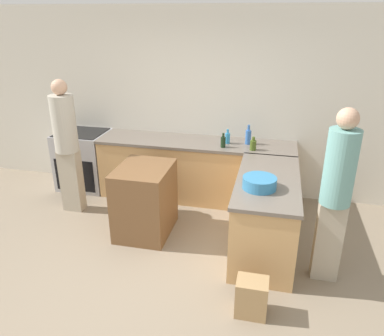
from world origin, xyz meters
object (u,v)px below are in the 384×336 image
object	(u,v)px
wine_bottle_dark	(223,142)
person_by_range	(67,142)
range_oven	(84,160)
olive_oil_bottle	(253,145)
person_at_peninsula	(336,191)
water_bottle_blue	(248,137)
dish_soap_bottle	(227,138)
mixing_bowl	(259,183)
island_table	(145,200)
paper_bag	(252,297)

from	to	relation	value
wine_bottle_dark	person_by_range	bearing A→B (deg)	-163.85
range_oven	olive_oil_bottle	xyz separation A→B (m)	(2.62, -0.19, 0.51)
person_by_range	person_at_peninsula	xyz separation A→B (m)	(3.30, -0.75, 0.00)
olive_oil_bottle	wine_bottle_dark	bearing A→B (deg)	177.21
olive_oil_bottle	water_bottle_blue	bearing A→B (deg)	110.51
person_by_range	person_at_peninsula	size ratio (longest dim) A/B	1.00
dish_soap_bottle	person_by_range	world-z (taller)	person_by_range
mixing_bowl	wine_bottle_dark	size ratio (longest dim) A/B	1.77
dish_soap_bottle	person_at_peninsula	distance (m)	1.97
island_table	dish_soap_bottle	size ratio (longest dim) A/B	4.28
range_oven	dish_soap_bottle	world-z (taller)	dish_soap_bottle
dish_soap_bottle	paper_bag	xyz separation A→B (m)	(0.56, -2.22, -0.79)
wine_bottle_dark	person_at_peninsula	distance (m)	1.86
dish_soap_bottle	range_oven	bearing A→B (deg)	-179.80
range_oven	olive_oil_bottle	bearing A→B (deg)	-4.11
olive_oil_bottle	water_bottle_blue	distance (m)	0.25
range_oven	island_table	size ratio (longest dim) A/B	1.03
mixing_bowl	paper_bag	xyz separation A→B (m)	(0.03, -0.84, -0.77)
olive_oil_bottle	water_bottle_blue	world-z (taller)	water_bottle_blue
olive_oil_bottle	paper_bag	world-z (taller)	olive_oil_bottle
person_by_range	person_at_peninsula	world-z (taller)	person_by_range
wine_bottle_dark	dish_soap_bottle	bearing A→B (deg)	78.76
island_table	person_at_peninsula	xyz separation A→B (m)	(2.12, -0.43, 0.57)
person_at_peninsula	paper_bag	bearing A→B (deg)	-134.83
range_oven	olive_oil_bottle	distance (m)	2.68
mixing_bowl	range_oven	bearing A→B (deg)	153.82
island_table	water_bottle_blue	size ratio (longest dim) A/B	3.20
olive_oil_bottle	person_by_range	xyz separation A→B (m)	(-2.41, -0.56, 0.04)
island_table	olive_oil_bottle	distance (m)	1.60
mixing_bowl	water_bottle_blue	bearing A→B (deg)	99.83
dish_soap_bottle	paper_bag	distance (m)	2.42
person_by_range	range_oven	bearing A→B (deg)	105.57
mixing_bowl	person_at_peninsula	size ratio (longest dim) A/B	0.20
range_oven	paper_bag	size ratio (longest dim) A/B	2.47
olive_oil_bottle	wine_bottle_dark	xyz separation A→B (m)	(-0.41, 0.02, 0.01)
mixing_bowl	wine_bottle_dark	world-z (taller)	wine_bottle_dark
island_table	wine_bottle_dark	size ratio (longest dim) A/B	4.38
range_oven	mixing_bowl	bearing A→B (deg)	-26.18
mixing_bowl	dish_soap_bottle	world-z (taller)	dish_soap_bottle
wine_bottle_dark	person_by_range	size ratio (longest dim) A/B	0.11
olive_oil_bottle	wine_bottle_dark	size ratio (longest dim) A/B	0.91
person_by_range	paper_bag	xyz separation A→B (m)	(2.60, -1.46, -0.82)
mixing_bowl	island_table	bearing A→B (deg)	168.25
island_table	paper_bag	bearing A→B (deg)	-38.58
range_oven	person_by_range	distance (m)	0.96
dish_soap_bottle	paper_bag	bearing A→B (deg)	-75.82
range_oven	island_table	world-z (taller)	range_oven
mixing_bowl	paper_bag	size ratio (longest dim) A/B	0.97
dish_soap_bottle	person_at_peninsula	bearing A→B (deg)	-50.22
range_oven	paper_bag	world-z (taller)	range_oven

